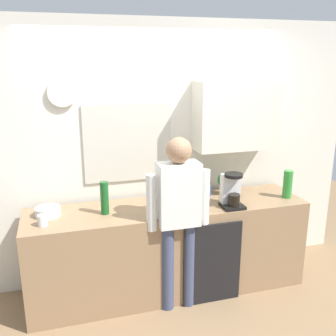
{
  "coord_description": "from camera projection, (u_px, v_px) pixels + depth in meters",
  "views": [
    {
      "loc": [
        -0.97,
        -2.98,
        2.23
      ],
      "look_at": [
        -0.02,
        0.25,
        1.27
      ],
      "focal_mm": 41.41,
      "sensor_mm": 36.0,
      "label": 1
    }
  ],
  "objects": [
    {
      "name": "ground_plane",
      "position": [
        178.0,
        305.0,
        3.62
      ],
      "size": [
        8.0,
        8.0,
        0.0
      ],
      "primitive_type": "plane",
      "color": "#8C6D4C"
    },
    {
      "name": "kitchen_counter",
      "position": [
        169.0,
        248.0,
        3.78
      ],
      "size": [
        2.66,
        0.64,
        0.88
      ],
      "primitive_type": "cube",
      "color": "#937251",
      "rests_on": "ground_plane"
    },
    {
      "name": "dishwasher_panel",
      "position": [
        212.0,
        264.0,
        3.57
      ],
      "size": [
        0.56,
        0.02,
        0.79
      ],
      "primitive_type": "cube",
      "color": "black",
      "rests_on": "ground_plane"
    },
    {
      "name": "back_wall_assembly",
      "position": [
        167.0,
        147.0,
        3.92
      ],
      "size": [
        4.26,
        0.42,
        2.6
      ],
      "color": "silver",
      "rests_on": "ground_plane"
    },
    {
      "name": "coffee_maker",
      "position": [
        232.0,
        192.0,
        3.61
      ],
      "size": [
        0.2,
        0.2,
        0.33
      ],
      "color": "black",
      "rests_on": "kitchen_counter"
    },
    {
      "name": "bottle_green_wine",
      "position": [
        105.0,
        198.0,
        3.44
      ],
      "size": [
        0.07,
        0.07,
        0.3
      ],
      "primitive_type": "cylinder",
      "color": "#195923",
      "rests_on": "kitchen_counter"
    },
    {
      "name": "bottle_clear_soda",
      "position": [
        288.0,
        184.0,
        3.85
      ],
      "size": [
        0.09,
        0.09,
        0.28
      ],
      "primitive_type": "cylinder",
      "color": "#2D8C33",
      "rests_on": "kitchen_counter"
    },
    {
      "name": "bottle_dark_sauce",
      "position": [
        176.0,
        204.0,
        3.46
      ],
      "size": [
        0.06,
        0.06,
        0.18
      ],
      "primitive_type": "cylinder",
      "color": "black",
      "rests_on": "kitchen_counter"
    },
    {
      "name": "cup_blue_mug",
      "position": [
        207.0,
        191.0,
        3.93
      ],
      "size": [
        0.08,
        0.08,
        0.1
      ],
      "primitive_type": "cylinder",
      "color": "#3351B2",
      "rests_on": "kitchen_counter"
    },
    {
      "name": "cup_yellow_cup",
      "position": [
        165.0,
        207.0,
        3.51
      ],
      "size": [
        0.07,
        0.07,
        0.08
      ],
      "primitive_type": "cylinder",
      "color": "yellow",
      "rests_on": "kitchen_counter"
    },
    {
      "name": "cup_white_mug",
      "position": [
        42.0,
        220.0,
        3.21
      ],
      "size": [
        0.08,
        0.08,
        0.09
      ],
      "primitive_type": "cylinder",
      "color": "white",
      "rests_on": "kitchen_counter"
    },
    {
      "name": "mixing_bowl",
      "position": [
        48.0,
        212.0,
        3.42
      ],
      "size": [
        0.22,
        0.22,
        0.08
      ],
      "primitive_type": "cylinder",
      "color": "white",
      "rests_on": "kitchen_counter"
    },
    {
      "name": "potted_plant",
      "position": [
        225.0,
        182.0,
        3.94
      ],
      "size": [
        0.15,
        0.15,
        0.23
      ],
      "color": "#9E5638",
      "rests_on": "kitchen_counter"
    },
    {
      "name": "dish_soap",
      "position": [
        201.0,
        192.0,
        3.8
      ],
      "size": [
        0.06,
        0.06,
        0.18
      ],
      "color": "green",
      "rests_on": "kitchen_counter"
    },
    {
      "name": "person_at_sink",
      "position": [
        178.0,
        211.0,
        3.36
      ],
      "size": [
        0.57,
        0.22,
        1.6
      ],
      "rotation": [
        0.0,
        0.0,
        -0.23
      ],
      "color": "#3F4766",
      "rests_on": "ground_plane"
    }
  ]
}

